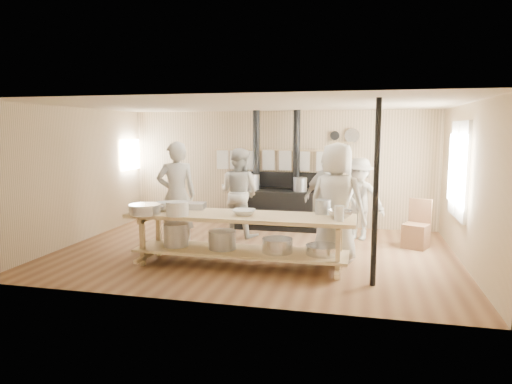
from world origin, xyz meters
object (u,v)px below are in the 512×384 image
Objects in this scene: roasting_pan at (191,206)px; cook_by_window at (359,199)px; prep_table at (240,235)px; cook_far_left at (177,195)px; chair at (416,234)px; cook_right at (329,202)px; stove at (275,205)px; cook_left at (239,193)px; cook_center at (336,203)px.

cook_by_window is at bearing 36.30° from roasting_pan.
prep_table is 1.78m from cook_far_left.
chair is 4.17m from roasting_pan.
chair is (1.06, -0.44, -0.55)m from cook_by_window.
cook_far_left reaches higher than cook_by_window.
cook_right reaches higher than roasting_pan.
cook_right is (1.31, -1.83, 0.39)m from stove.
cook_far_left reaches higher than roasting_pan.
cook_far_left is 1.09× the size of cook_left.
cook_by_window is 1.27m from chair.
cook_left is at bearing 78.28° from roasting_pan.
cook_center is 4.30× the size of roasting_pan.
cook_left is 0.99× the size of cook_right.
cook_center reaches higher than cook_far_left.
stove is 1.97m from cook_by_window.
cook_right is 3.99× the size of roasting_pan.
prep_table is at bearing 118.76° from cook_far_left.
cook_right is 2.41m from roasting_pan.
cook_center is 2.43m from roasting_pan.
prep_table is 1.82× the size of cook_center.
cook_center is (1.47, -2.36, 0.47)m from stove.
prep_table is at bearing 74.10° from cook_right.
roasting_pan is at bearing 101.73° from cook_far_left.
cook_by_window is at bearing -81.93° from cook_right.
cook_center reaches higher than cook_by_window.
chair is (3.45, -0.15, -0.64)m from cook_left.
roasting_pan is at bearing -108.96° from stove.
cook_center reaches higher than roasting_pan.
cook_far_left is at bearing -138.02° from cook_by_window.
cook_left reaches higher than roasting_pan.
chair reaches higher than prep_table.
prep_table is 2.16m from cook_left.
cook_by_window is (0.50, 1.14, -0.10)m from cook_right.
cook_right is at bearing -56.69° from cook_center.
cook_center is at bearing 163.27° from cook_left.
chair is at bearing -123.84° from cook_right.
roasting_pan is (0.52, -0.61, -0.08)m from cook_far_left.
cook_far_left is 1.00× the size of cook_center.
cook_center reaches higher than chair.
cook_center is 2.01m from chair.
cook_center is at bearing 23.93° from prep_table.
cook_by_window is at bearing -178.39° from chair.
chair is (4.33, 0.97, -0.72)m from cook_far_left.
cook_center reaches higher than prep_table.
cook_by_window is at bearing -155.66° from cook_left.
cook_right is at bearing -131.79° from chair.
stove is at bearing -177.35° from chair.
cook_far_left is at bearing -124.68° from stove.
prep_table is (-0.00, -3.02, -0.00)m from stove.
stove reaches higher than cook_right.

